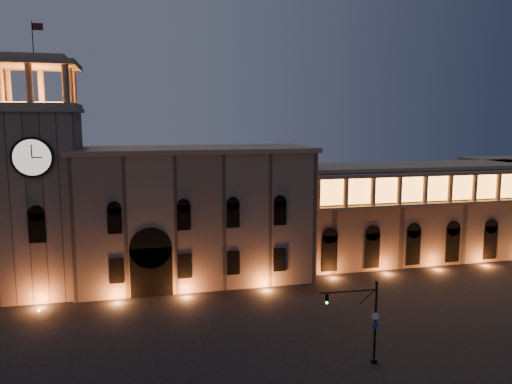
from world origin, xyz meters
TOP-DOWN VIEW (x-y plane):
  - ground at (0.00, 0.00)m, footprint 160.00×160.00m
  - government_building at (-2.08, 21.93)m, footprint 30.80×12.80m
  - clock_tower at (-20.50, 20.98)m, footprint 9.80×9.80m
  - colonnade_wing at (32.00, 23.92)m, footprint 40.60×11.50m
  - traffic_light at (9.41, -5.47)m, footprint 5.39×0.69m

SIDE VIEW (x-z plane):
  - ground at x=0.00m, z-range 0.00..0.00m
  - traffic_light at x=9.41m, z-range 0.19..7.58m
  - colonnade_wing at x=32.00m, z-range 0.08..14.58m
  - government_building at x=-2.08m, z-range -0.03..17.57m
  - clock_tower at x=-20.50m, z-range -3.70..28.70m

